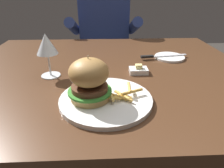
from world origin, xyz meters
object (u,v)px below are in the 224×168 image
butter_dish (138,70)px  diner_person (104,52)px  burger_sandwich (89,79)px  wine_glass (47,46)px  bread_plate (169,57)px  table_knife (160,56)px  main_plate (106,99)px

butter_dish → diner_person: bearing=99.0°
burger_sandwich → wine_glass: (-0.16, 0.20, 0.04)m
bread_plate → table_knife: table_knife is taller
bread_plate → butter_dish: size_ratio=1.95×
burger_sandwich → bread_plate: (0.36, 0.38, -0.07)m
bread_plate → butter_dish: (-0.18, -0.17, 0.01)m
butter_dish → diner_person: diner_person is taller
bread_plate → table_knife: 0.05m
bread_plate → diner_person: (-0.31, 0.66, -0.18)m
wine_glass → bread_plate: wine_glass is taller
main_plate → wine_glass: (-0.21, 0.20, 0.11)m
burger_sandwich → table_knife: 0.49m
bread_plate → butter_dish: butter_dish is taller
main_plate → table_knife: (0.26, 0.37, 0.01)m
bread_plate → table_knife: (-0.05, -0.01, 0.01)m
bread_plate → butter_dish: 0.25m
burger_sandwich → diner_person: 1.07m
bread_plate → table_knife: bearing=-171.8°
main_plate → butter_dish: 0.25m
main_plate → table_knife: 0.45m
main_plate → wine_glass: size_ratio=1.71×
burger_sandwich → wine_glass: size_ratio=0.82×
burger_sandwich → butter_dish: (0.18, 0.21, -0.06)m
table_knife → wine_glass: bearing=-159.7°
burger_sandwich → diner_person: (0.05, 1.04, -0.25)m
wine_glass → table_knife: 0.51m
wine_glass → diner_person: (0.21, 0.84, -0.30)m
diner_person → butter_dish: bearing=-81.0°
bread_plate → wine_glass: bearing=-160.8°
wine_glass → burger_sandwich: bearing=-50.9°
butter_dish → table_knife: bearing=51.7°
butter_dish → diner_person: 0.86m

